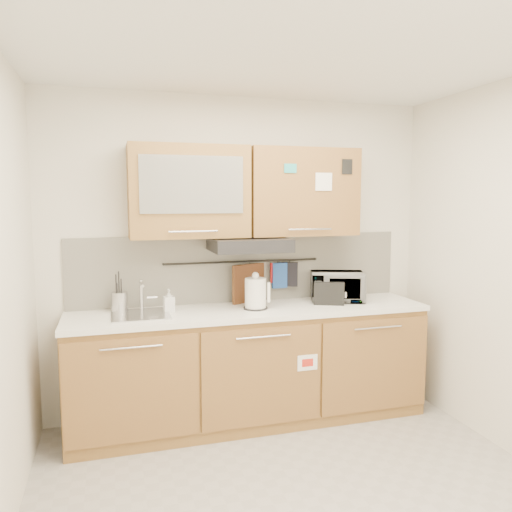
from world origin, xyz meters
TOP-DOWN VIEW (x-y plane):
  - floor at (0.00, 0.00)m, footprint 3.20×3.20m
  - ceiling at (0.00, 0.00)m, footprint 3.20×3.20m
  - wall_back at (0.00, 1.50)m, footprint 3.20×0.00m
  - base_cabinet at (0.00, 1.19)m, footprint 2.80×0.64m
  - countertop at (0.00, 1.19)m, footprint 2.82×0.62m
  - backsplash at (0.00, 1.49)m, footprint 2.80×0.02m
  - upper_cabinets at (-0.00, 1.32)m, footprint 1.82×0.37m
  - range_hood at (0.00, 1.25)m, footprint 0.60×0.46m
  - sink at (-0.85, 1.21)m, footprint 0.42×0.40m
  - utensil_rail at (0.00, 1.45)m, footprint 1.30×0.02m
  - utensil_crock at (-0.99, 1.35)m, footprint 0.15×0.15m
  - kettle at (0.03, 1.17)m, footprint 0.22×0.21m
  - toaster at (0.66, 1.18)m, footprint 0.28×0.23m
  - microwave at (0.78, 1.28)m, footprint 0.51×0.42m
  - soap_bottle at (-0.63, 1.26)m, footprint 0.09×0.09m
  - cutting_board at (0.06, 1.44)m, footprint 0.34×0.17m
  - oven_mitt at (0.32, 1.44)m, footprint 0.13×0.04m
  - dark_pouch at (0.41, 1.44)m, footprint 0.13×0.08m
  - pot_holder at (0.30, 1.44)m, footprint 0.14×0.03m

SIDE VIEW (x-z plane):
  - floor at x=0.00m, z-range 0.00..0.00m
  - base_cabinet at x=0.00m, z-range -0.03..0.85m
  - countertop at x=0.00m, z-range 0.88..0.92m
  - sink at x=-0.85m, z-range 0.79..1.05m
  - utensil_crock at x=-0.99m, z-range 0.84..1.16m
  - soap_bottle at x=-0.63m, z-range 0.92..1.09m
  - toaster at x=0.66m, z-range 0.92..1.11m
  - cutting_board at x=0.06m, z-range 0.80..1.24m
  - kettle at x=0.03m, z-range 0.89..1.18m
  - microwave at x=0.78m, z-range 0.92..1.16m
  - oven_mitt at x=0.32m, z-range 1.03..1.24m
  - dark_pouch at x=0.41m, z-range 1.04..1.24m
  - pot_holder at x=0.30m, z-range 1.07..1.24m
  - backsplash at x=0.00m, z-range 0.92..1.48m
  - utensil_rail at x=0.00m, z-range 1.25..1.27m
  - wall_back at x=0.00m, z-range -0.30..2.90m
  - range_hood at x=0.00m, z-range 1.37..1.47m
  - upper_cabinets at x=0.00m, z-range 1.48..2.18m
  - ceiling at x=0.00m, z-range 2.60..2.60m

